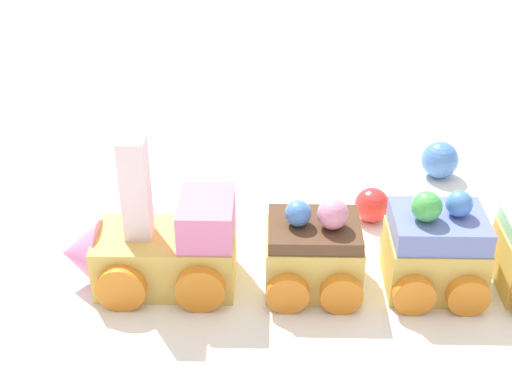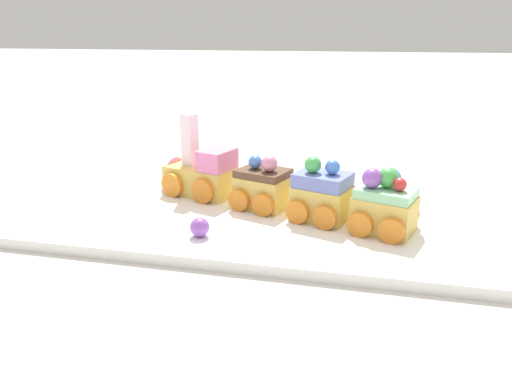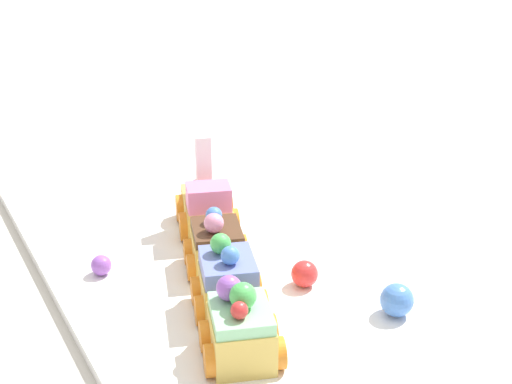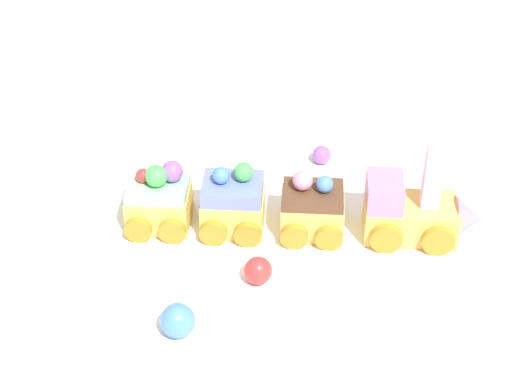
# 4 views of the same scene
# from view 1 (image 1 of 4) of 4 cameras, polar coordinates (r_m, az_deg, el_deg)

# --- Properties ---
(ground_plane) EXTENTS (10.00, 10.00, 0.00)m
(ground_plane) POSITION_cam_1_polar(r_m,az_deg,el_deg) (0.50, 5.24, -6.97)
(ground_plane) COLOR beige
(display_board) EXTENTS (0.84, 0.35, 0.01)m
(display_board) POSITION_cam_1_polar(r_m,az_deg,el_deg) (0.50, 5.28, -6.42)
(display_board) COLOR white
(display_board) RESTS_ON ground_plane
(cake_train_locomotive) EXTENTS (0.12, 0.09, 0.10)m
(cake_train_locomotive) POSITION_cam_1_polar(r_m,az_deg,el_deg) (0.47, -8.01, -4.48)
(cake_train_locomotive) COLOR #E0BC56
(cake_train_locomotive) RESTS_ON display_board
(cake_car_chocolate) EXTENTS (0.08, 0.08, 0.07)m
(cake_car_chocolate) POSITION_cam_1_polar(r_m,az_deg,el_deg) (0.46, 4.61, -4.90)
(cake_car_chocolate) COLOR #E0BC56
(cake_car_chocolate) RESTS_ON display_board
(cake_car_blueberry) EXTENTS (0.08, 0.08, 0.07)m
(cake_car_blueberry) POSITION_cam_1_polar(r_m,az_deg,el_deg) (0.47, 14.12, -4.59)
(cake_car_blueberry) COLOR #E0BC56
(cake_car_blueberry) RESTS_ON display_board
(gumball_red) EXTENTS (0.03, 0.03, 0.03)m
(gumball_red) POSITION_cam_1_polar(r_m,az_deg,el_deg) (0.54, 9.26, -1.04)
(gumball_red) COLOR red
(gumball_red) RESTS_ON display_board
(gumball_blue) EXTENTS (0.03, 0.03, 0.03)m
(gumball_blue) POSITION_cam_1_polar(r_m,az_deg,el_deg) (0.61, 14.49, 2.51)
(gumball_blue) COLOR #4C84E0
(gumball_blue) RESTS_ON display_board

